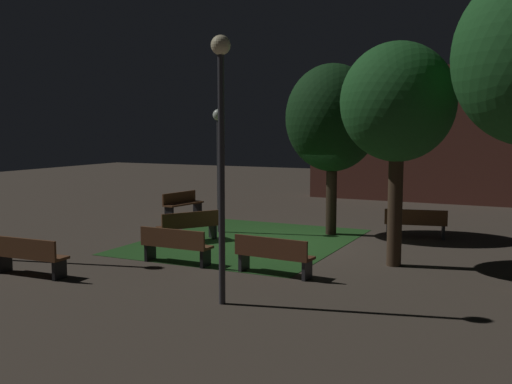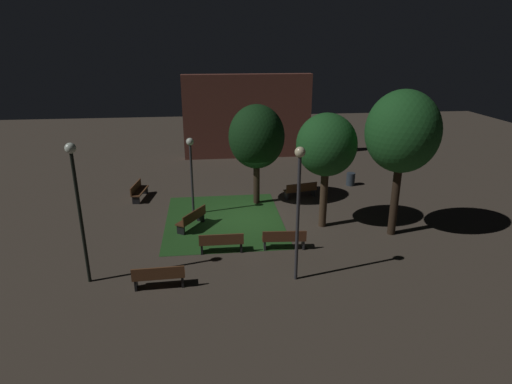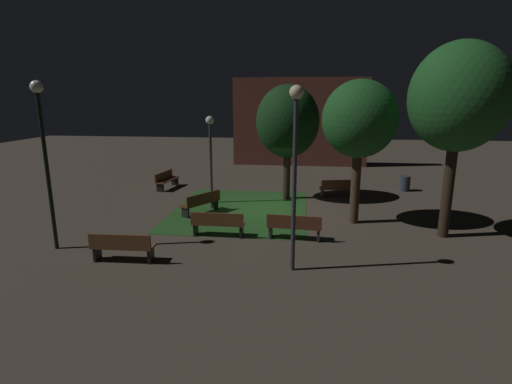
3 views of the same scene
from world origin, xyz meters
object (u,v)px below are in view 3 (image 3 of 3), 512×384
Objects in this scene: bench_back_row at (339,188)px; bench_lawn_edge at (122,246)px; lamp_post_plaza_west at (295,150)px; bench_corner at (294,226)px; bench_near_trees at (218,223)px; tree_left_canopy at (359,120)px; lamp_post_plaza_east at (210,143)px; trash_bin at (405,183)px; bench_path_side at (166,179)px; tree_back_left at (459,98)px; bench_front_left at (202,202)px; tree_lawn_side at (288,122)px; lamp_post_path_center at (43,140)px.

bench_back_row and bench_lawn_edge have the same top height.
bench_back_row is at bearing 76.63° from lamp_post_plaza_west.
bench_lawn_edge is (-4.85, -2.41, 0.00)m from bench_corner.
bench_near_trees and bench_corner have the same top height.
tree_left_canopy reaches higher than lamp_post_plaza_east.
bench_path_side is at bearing -175.75° from trash_bin.
tree_back_left reaches higher than bench_corner.
bench_front_left is at bearing 169.53° from tree_back_left.
tree_left_canopy is at bearing -86.73° from bench_back_row.
tree_lawn_side reaches higher than bench_lawn_edge.
trash_bin is at bearing 27.98° from bench_back_row.
tree_back_left is at bearing -39.28° from tree_lawn_side.
tree_lawn_side is 1.02× the size of lamp_post_path_center.
lamp_post_plaza_east is at bearing 131.24° from bench_corner.
tree_back_left is 7.24m from tree_lawn_side.
bench_lawn_edge is (-1.04, -5.00, 0.00)m from bench_front_left.
bench_corner is at bearing 0.00° from bench_near_trees.
bench_corner is 9.46m from trash_bin.
tree_left_canopy is at bearing 24.25° from bench_near_trees.
bench_back_row is 8.97m from lamp_post_plaza_west.
bench_near_trees is 2.87m from bench_front_left.
bench_corner is 6.26m from bench_back_row.
lamp_post_path_center is at bearing 163.62° from bench_lawn_edge.
bench_back_row reaches higher than trash_bin.
bench_corner is (2.58, 0.00, 0.00)m from bench_near_trees.
bench_back_row is (1.98, 5.93, 0.00)m from bench_corner.
tree_left_canopy is (2.20, 2.15, 3.35)m from bench_corner.
bench_path_side is 10.70m from tree_left_canopy.
lamp_post_plaza_west reaches higher than bench_lawn_edge.
bench_back_row is (5.80, 3.34, 0.00)m from bench_front_left.
tree_left_canopy is (9.00, -4.70, 3.35)m from bench_path_side.
bench_back_row is 8.84m from bench_path_side.
bench_path_side is 0.36× the size of lamp_post_path_center.
bench_near_trees reaches higher than trash_bin.
bench_back_row is at bearing -5.95° from bench_path_side.
bench_lawn_edge is at bearing -16.38° from lamp_post_path_center.
lamp_post_path_center reaches higher than bench_lawn_edge.
bench_front_left is 0.96× the size of bench_path_side.
tree_left_canopy is (4.78, 2.15, 3.35)m from bench_near_trees.
bench_front_left is 6.86m from lamp_post_plaza_west.
lamp_post_plaza_west reaches higher than bench_near_trees.
lamp_post_plaza_east reaches higher than bench_lawn_edge.
bench_corner is 1.03× the size of bench_front_left.
trash_bin is at bearing 60.15° from tree_left_canopy.
bench_back_row is at bearing 52.44° from bench_near_trees.
bench_lawn_edge is 0.47× the size of lamp_post_plaza_east.
tree_back_left reaches higher than bench_lawn_edge.
lamp_post_plaza_west is (-1.97, -8.28, 2.83)m from bench_back_row.
bench_path_side is at bearing 134.81° from bench_corner.
bench_near_trees is 0.35× the size of tree_lawn_side.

